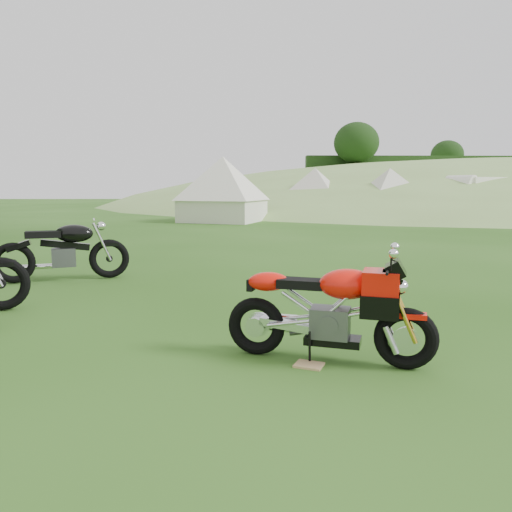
{
  "coord_description": "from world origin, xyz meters",
  "views": [
    {
      "loc": [
        0.1,
        -4.93,
        1.6
      ],
      "look_at": [
        0.27,
        0.4,
        0.85
      ],
      "focal_mm": 35.0,
      "sensor_mm": 36.0,
      "label": 1
    }
  ],
  "objects_px": {
    "vintage_moto_c": "(62,248)",
    "caravan": "(486,197)",
    "plywood_board": "(309,365)",
    "tent_left": "(223,191)",
    "tent_right": "(389,192)",
    "sport_motorcycle": "(329,303)",
    "tent_mid": "(315,192)"
  },
  "relations": [
    {
      "from": "vintage_moto_c",
      "to": "caravan",
      "type": "relative_size",
      "value": 0.47
    },
    {
      "from": "plywood_board",
      "to": "tent_left",
      "type": "bearing_deg",
      "value": 94.26
    },
    {
      "from": "vintage_moto_c",
      "to": "tent_right",
      "type": "xyz_separation_m",
      "value": [
        10.76,
        17.34,
        0.73
      ]
    },
    {
      "from": "sport_motorcycle",
      "to": "caravan",
      "type": "relative_size",
      "value": 0.41
    },
    {
      "from": "vintage_moto_c",
      "to": "caravan",
      "type": "height_order",
      "value": "caravan"
    },
    {
      "from": "vintage_moto_c",
      "to": "caravan",
      "type": "xyz_separation_m",
      "value": [
        15.73,
        17.02,
        0.49
      ]
    },
    {
      "from": "vintage_moto_c",
      "to": "tent_left",
      "type": "xyz_separation_m",
      "value": [
        2.24,
        14.45,
        0.85
      ]
    },
    {
      "from": "sport_motorcycle",
      "to": "tent_right",
      "type": "height_order",
      "value": "tent_right"
    },
    {
      "from": "plywood_board",
      "to": "tent_right",
      "type": "xyz_separation_m",
      "value": [
        7.13,
        21.54,
        1.27
      ]
    },
    {
      "from": "sport_motorcycle",
      "to": "plywood_board",
      "type": "relative_size",
      "value": 7.43
    },
    {
      "from": "sport_motorcycle",
      "to": "vintage_moto_c",
      "type": "bearing_deg",
      "value": 151.71
    },
    {
      "from": "plywood_board",
      "to": "tent_mid",
      "type": "bearing_deg",
      "value": 81.43
    },
    {
      "from": "tent_mid",
      "to": "caravan",
      "type": "bearing_deg",
      "value": 10.36
    },
    {
      "from": "tent_left",
      "to": "sport_motorcycle",
      "type": "bearing_deg",
      "value": -65.17
    },
    {
      "from": "tent_left",
      "to": "caravan",
      "type": "height_order",
      "value": "tent_left"
    },
    {
      "from": "tent_left",
      "to": "caravan",
      "type": "distance_m",
      "value": 13.74
    },
    {
      "from": "caravan",
      "to": "sport_motorcycle",
      "type": "bearing_deg",
      "value": -140.99
    },
    {
      "from": "tent_left",
      "to": "tent_right",
      "type": "relative_size",
      "value": 1.1
    },
    {
      "from": "sport_motorcycle",
      "to": "vintage_moto_c",
      "type": "distance_m",
      "value": 5.58
    },
    {
      "from": "vintage_moto_c",
      "to": "plywood_board",
      "type": "bearing_deg",
      "value": -66.28
    },
    {
      "from": "tent_left",
      "to": "tent_right",
      "type": "xyz_separation_m",
      "value": [
        8.52,
        2.89,
        -0.12
      ]
    },
    {
      "from": "tent_left",
      "to": "tent_mid",
      "type": "distance_m",
      "value": 6.86
    },
    {
      "from": "plywood_board",
      "to": "vintage_moto_c",
      "type": "distance_m",
      "value": 5.58
    },
    {
      "from": "tent_right",
      "to": "caravan",
      "type": "xyz_separation_m",
      "value": [
        4.97,
        -0.32,
        -0.23
      ]
    },
    {
      "from": "plywood_board",
      "to": "tent_right",
      "type": "bearing_deg",
      "value": 71.69
    },
    {
      "from": "plywood_board",
      "to": "tent_right",
      "type": "relative_size",
      "value": 0.08
    },
    {
      "from": "tent_mid",
      "to": "caravan",
      "type": "height_order",
      "value": "tent_mid"
    },
    {
      "from": "sport_motorcycle",
      "to": "caravan",
      "type": "xyz_separation_m",
      "value": [
        11.91,
        21.09,
        0.5
      ]
    },
    {
      "from": "vintage_moto_c",
      "to": "tent_mid",
      "type": "bearing_deg",
      "value": 52.45
    },
    {
      "from": "sport_motorcycle",
      "to": "vintage_moto_c",
      "type": "xyz_separation_m",
      "value": [
        -3.82,
        4.07,
        0.01
      ]
    },
    {
      "from": "tent_mid",
      "to": "tent_right",
      "type": "bearing_deg",
      "value": -2.86
    },
    {
      "from": "plywood_board",
      "to": "caravan",
      "type": "relative_size",
      "value": 0.05
    }
  ]
}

